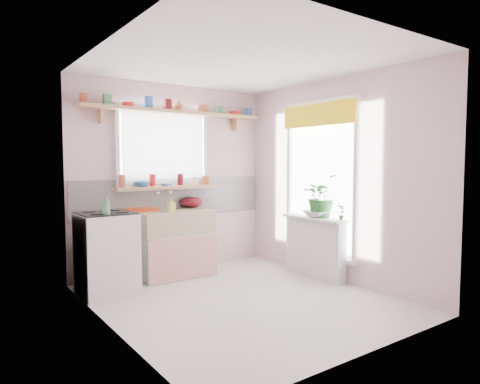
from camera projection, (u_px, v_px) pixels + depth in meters
room at (245, 170)px, 5.55m from camera, size 3.20×3.20×3.20m
sink_unit at (174, 243)px, 5.50m from camera, size 0.95×0.65×1.11m
cooker at (107, 253)px, 4.75m from camera, size 0.58×0.58×0.93m
radiator_ledge at (315, 246)px, 5.45m from camera, size 0.22×0.95×0.78m
windowsill at (167, 187)px, 5.60m from camera, size 1.40×0.22×0.04m
pine_shelf at (177, 112)px, 5.61m from camera, size 2.52×0.24×0.04m
shelf_crockery at (175, 107)px, 5.59m from camera, size 2.47×0.11×0.12m
sill_crockery at (166, 182)px, 5.58m from camera, size 1.35×0.11×0.12m
dish_tray at (139, 209)px, 5.42m from camera, size 0.44×0.35×0.04m
colander at (191, 202)px, 5.85m from camera, size 0.33×0.33×0.15m
jade_plant at (321, 196)px, 5.38m from camera, size 0.56×0.51×0.54m
fruit_bowl at (318, 214)px, 5.40m from camera, size 0.35×0.35×0.08m
herb_pot at (341, 212)px, 5.10m from camera, size 0.11×0.07×0.20m
soap_bottle_sink at (171, 205)px, 5.27m from camera, size 0.09×0.09×0.18m
sill_cup at (194, 181)px, 5.90m from camera, size 0.14×0.14×0.10m
sill_bowl at (142, 184)px, 5.33m from camera, size 0.21×0.21×0.06m
shelf_vase at (179, 106)px, 5.69m from camera, size 0.19×0.19×0.16m
cooker_bottle at (106, 205)px, 4.49m from camera, size 0.09×0.09×0.21m
fruit at (318, 209)px, 5.40m from camera, size 0.20×0.14×0.10m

